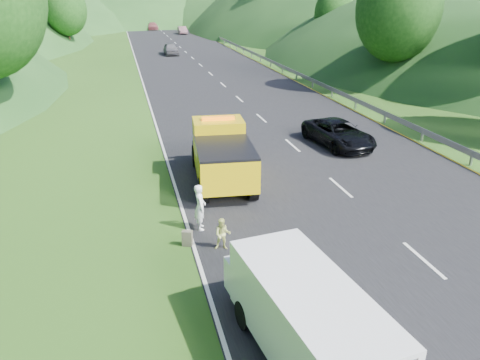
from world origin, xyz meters
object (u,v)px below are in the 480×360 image
object	(u,v)px
tow_truck	(222,153)
white_van	(305,317)
suitcase	(187,238)
child	(223,249)
woman	(201,229)
passing_suv	(337,146)

from	to	relation	value
tow_truck	white_van	distance (m)	11.06
white_van	suitcase	world-z (taller)	white_van
tow_truck	suitcase	bearing A→B (deg)	-108.37
white_van	child	xyz separation A→B (m)	(-0.76, 5.25, -1.19)
suitcase	woman	bearing A→B (deg)	59.53
tow_truck	passing_suv	world-z (taller)	tow_truck
woman	child	size ratio (longest dim) A/B	1.53
child	passing_suv	size ratio (longest dim) A/B	0.23
white_van	passing_suv	size ratio (longest dim) A/B	1.27
child	white_van	bearing A→B (deg)	-67.60
woman	child	world-z (taller)	woman
child	passing_suv	bearing A→B (deg)	61.93
suitcase	white_van	bearing A→B (deg)	-72.31
white_van	passing_suv	bearing A→B (deg)	54.99
tow_truck	child	xyz separation A→B (m)	(-1.21, -5.81, -1.29)
child	woman	bearing A→B (deg)	120.50
passing_suv	woman	bearing A→B (deg)	-146.85
white_van	suitcase	xyz separation A→B (m)	(-1.84, 5.78, -0.92)
woman	suitcase	distance (m)	1.26
woman	suitcase	bearing A→B (deg)	152.82
tow_truck	child	world-z (taller)	tow_truck
tow_truck	suitcase	world-z (taller)	tow_truck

